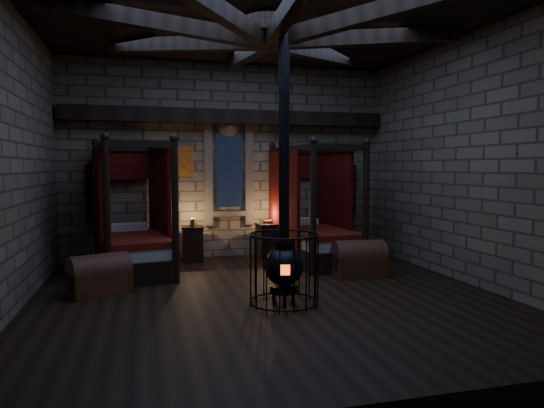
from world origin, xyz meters
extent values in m
cube|color=black|center=(0.00, 0.00, 0.00)|extent=(7.00, 7.00, 0.01)
cube|color=#847054|center=(0.00, 3.50, 2.10)|extent=(7.00, 0.02, 4.20)
cube|color=#847054|center=(0.00, -3.50, 2.10)|extent=(7.00, 0.02, 4.20)
cube|color=#847054|center=(-3.50, 0.00, 2.10)|extent=(0.02, 7.00, 4.20)
cube|color=#847054|center=(3.50, 0.00, 2.10)|extent=(0.02, 7.00, 4.20)
cube|color=black|center=(0.00, 0.00, 4.20)|extent=(7.00, 7.00, 0.01)
cube|color=black|center=(0.00, 3.32, 3.05)|extent=(6.86, 0.35, 0.30)
cylinder|color=black|center=(0.00, 0.00, 4.05)|extent=(0.70, 0.70, 0.25)
cube|color=black|center=(0.00, 3.45, 1.90)|extent=(0.55, 0.04, 1.60)
cube|color=maroon|center=(-1.00, 3.46, 2.10)|extent=(0.45, 0.03, 0.65)
cube|color=black|center=(-2.80, 3.34, 1.45)|extent=(0.30, 0.10, 1.15)
cube|color=black|center=(2.80, 3.34, 1.45)|extent=(0.30, 0.10, 1.15)
cube|color=black|center=(-2.02, 2.19, 0.20)|extent=(1.53, 2.43, 0.39)
cube|color=beige|center=(-2.02, 2.19, 0.50)|extent=(1.37, 2.24, 0.24)
cube|color=maroon|center=(-2.02, 2.19, 0.66)|extent=(1.44, 2.29, 0.11)
cube|color=beige|center=(-2.15, 3.01, 0.77)|extent=(0.82, 0.50, 0.15)
cube|color=#570C07|center=(-2.20, 3.31, 2.02)|extent=(1.20, 0.25, 0.60)
cylinder|color=black|center=(-2.38, 1.03, 1.20)|extent=(0.12, 0.12, 2.41)
cylinder|color=black|center=(-2.73, 3.19, 1.20)|extent=(0.12, 0.12, 2.41)
cylinder|color=black|center=(-1.30, 1.20, 1.20)|extent=(0.12, 0.12, 2.41)
cylinder|color=black|center=(-1.65, 3.36, 1.20)|extent=(0.12, 0.12, 2.41)
cube|color=#570C07|center=(-2.64, 2.43, 1.26)|extent=(0.33, 1.63, 2.13)
cube|color=#570C07|center=(-1.50, 2.61, 1.26)|extent=(0.33, 1.63, 2.13)
cube|color=black|center=(1.59, 2.30, 0.20)|extent=(1.37, 2.36, 0.39)
cube|color=beige|center=(1.59, 2.30, 0.50)|extent=(1.22, 2.17, 0.24)
cube|color=maroon|center=(1.59, 2.30, 0.65)|extent=(1.29, 2.22, 0.11)
cube|color=beige|center=(1.52, 3.12, 0.76)|extent=(0.79, 0.45, 0.15)
cube|color=#570C07|center=(1.49, 3.41, 2.01)|extent=(1.20, 0.16, 0.60)
cylinder|color=black|center=(1.14, 1.16, 1.20)|extent=(0.12, 0.12, 2.39)
cylinder|color=black|center=(0.95, 3.33, 1.20)|extent=(0.12, 0.12, 2.39)
cylinder|color=black|center=(2.23, 1.26, 1.20)|extent=(0.12, 0.12, 2.39)
cylinder|color=black|center=(2.04, 3.43, 1.20)|extent=(0.12, 0.12, 2.39)
cube|color=#570C07|center=(0.99, 2.57, 1.25)|extent=(0.21, 1.63, 2.12)
cube|color=#570C07|center=(2.14, 2.67, 1.25)|extent=(0.21, 1.63, 2.12)
cube|color=#582A1C|center=(-2.50, 0.79, 0.18)|extent=(1.02, 0.84, 0.36)
cylinder|color=#582A1C|center=(-2.50, 0.79, 0.36)|extent=(1.02, 0.84, 0.54)
cube|color=olive|center=(-2.88, 0.63, 0.18)|extent=(0.27, 0.53, 0.39)
cube|color=olive|center=(-2.13, 0.95, 0.18)|extent=(0.27, 0.53, 0.39)
cube|color=#582A1C|center=(1.94, 0.93, 0.19)|extent=(0.95, 0.63, 0.38)
cylinder|color=#582A1C|center=(1.94, 0.93, 0.38)|extent=(0.95, 0.63, 0.56)
cube|color=olive|center=(1.52, 0.96, 0.19)|extent=(0.10, 0.58, 0.40)
cube|color=olive|center=(2.36, 0.89, 0.19)|extent=(0.10, 0.58, 0.40)
cube|color=black|center=(-0.84, 3.05, 0.35)|extent=(0.46, 0.44, 0.71)
cube|color=black|center=(-0.84, 3.05, 0.73)|extent=(0.50, 0.48, 0.04)
cylinder|color=olive|center=(-0.84, 3.05, 0.83)|extent=(0.10, 0.10, 0.16)
cube|color=black|center=(0.76, 3.00, 0.36)|extent=(0.46, 0.45, 0.72)
cube|color=black|center=(0.76, 3.00, 0.74)|extent=(0.51, 0.49, 0.04)
cube|color=#582A1C|center=(0.76, 3.00, 0.80)|extent=(0.20, 0.15, 0.05)
cylinder|color=black|center=(0.12, -0.47, 0.22)|extent=(0.41, 0.41, 0.10)
sphere|color=black|center=(0.12, -0.47, 0.56)|extent=(0.57, 0.57, 0.57)
cylinder|color=black|center=(0.12, -0.47, 0.86)|extent=(0.28, 0.28, 0.14)
cube|color=#FF5914|center=(0.06, -0.74, 0.56)|extent=(0.14, 0.05, 0.14)
cylinder|color=black|center=(0.12, -0.47, 2.48)|extent=(0.15, 0.15, 3.14)
torus|color=black|center=(0.12, -0.47, 0.04)|extent=(1.00, 1.00, 0.03)
torus|color=black|center=(0.12, -0.47, 1.01)|extent=(1.00, 1.00, 0.03)
camera|label=1|loc=(-1.80, -7.06, 1.98)|focal=32.00mm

